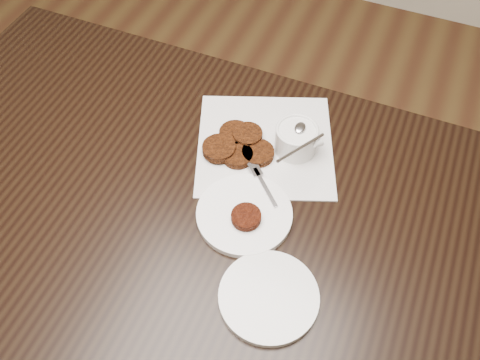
# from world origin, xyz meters

# --- Properties ---
(floor) EXTENTS (4.00, 4.00, 0.00)m
(floor) POSITION_xyz_m (0.00, 0.00, 0.00)
(floor) COLOR brown
(floor) RESTS_ON ground
(table) EXTENTS (1.40, 0.90, 0.75)m
(table) POSITION_xyz_m (0.00, 0.04, 0.38)
(table) COLOR black
(table) RESTS_ON floor
(napkin) EXTENTS (0.38, 0.38, 0.00)m
(napkin) POSITION_xyz_m (0.09, 0.27, 0.75)
(napkin) COLOR silver
(napkin) RESTS_ON table
(sauce_ramekin) EXTENTS (0.13, 0.13, 0.13)m
(sauce_ramekin) POSITION_xyz_m (0.15, 0.28, 0.82)
(sauce_ramekin) COLOR silver
(sauce_ramekin) RESTS_ON napkin
(patty_cluster) EXTENTS (0.23, 0.23, 0.02)m
(patty_cluster) POSITION_xyz_m (0.04, 0.24, 0.77)
(patty_cluster) COLOR #56240B
(patty_cluster) RESTS_ON napkin
(plate_with_patty) EXTENTS (0.27, 0.27, 0.03)m
(plate_with_patty) POSITION_xyz_m (0.11, 0.08, 0.76)
(plate_with_patty) COLOR white
(plate_with_patty) RESTS_ON table
(plate_empty) EXTENTS (0.24, 0.24, 0.01)m
(plate_empty) POSITION_xyz_m (0.22, -0.06, 0.76)
(plate_empty) COLOR white
(plate_empty) RESTS_ON table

